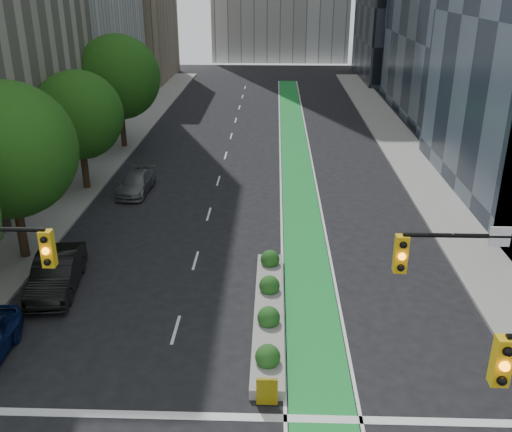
{
  "coord_description": "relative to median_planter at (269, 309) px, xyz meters",
  "views": [
    {
      "loc": [
        1.34,
        -13.03,
        12.97
      ],
      "look_at": [
        0.55,
        10.67,
        3.0
      ],
      "focal_mm": 40.0,
      "sensor_mm": 36.0,
      "label": 1
    }
  ],
  "objects": [
    {
      "name": "sidewalk_left",
      "position": [
        -13.0,
        17.96,
        -0.3
      ],
      "size": [
        3.6,
        90.0,
        0.15
      ],
      "primitive_type": "cube",
      "color": "gray",
      "rests_on": "ground"
    },
    {
      "name": "bike_lane_paint",
      "position": [
        1.8,
        22.96,
        -0.37
      ],
      "size": [
        2.2,
        70.0,
        0.01
      ],
      "primitive_type": "cube",
      "color": "#198C33",
      "rests_on": "ground"
    },
    {
      "name": "tree_midfar",
      "position": [
        -12.2,
        14.96,
        4.57
      ],
      "size": [
        5.6,
        5.6,
        7.76
      ],
      "color": "black",
      "rests_on": "ground"
    },
    {
      "name": "sidewalk_right",
      "position": [
        10.6,
        17.96,
        -0.3
      ],
      "size": [
        3.6,
        90.0,
        0.15
      ],
      "primitive_type": "cube",
      "color": "gray",
      "rests_on": "ground"
    },
    {
      "name": "parked_car_left_far",
      "position": [
        -8.8,
        14.52,
        0.28
      ],
      "size": [
        2.01,
        4.58,
        1.31
      ],
      "primitive_type": "imported",
      "rotation": [
        0.0,
        0.0,
        -0.04
      ],
      "color": "#5B5D60",
      "rests_on": "ground"
    },
    {
      "name": "tree_far",
      "position": [
        -12.2,
        24.96,
        5.32
      ],
      "size": [
        6.6,
        6.6,
        9.0
      ],
      "color": "black",
      "rests_on": "ground"
    },
    {
      "name": "tree_mid",
      "position": [
        -12.2,
        4.96,
        5.2
      ],
      "size": [
        6.4,
        6.4,
        8.78
      ],
      "color": "black",
      "rests_on": "ground"
    },
    {
      "name": "median_planter",
      "position": [
        0.0,
        0.0,
        0.0
      ],
      "size": [
        1.2,
        10.26,
        1.1
      ],
      "color": "gray",
      "rests_on": "ground"
    },
    {
      "name": "parked_car_left_mid",
      "position": [
        -9.47,
        1.95,
        0.46
      ],
      "size": [
        2.38,
        5.21,
        1.66
      ],
      "primitive_type": "imported",
      "rotation": [
        0.0,
        0.0,
        0.13
      ],
      "color": "black",
      "rests_on": "ground"
    }
  ]
}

